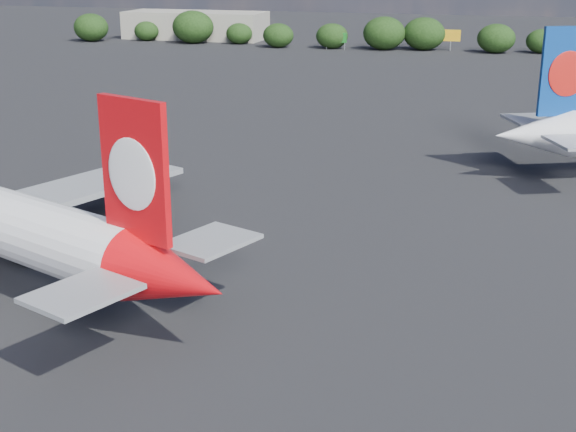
# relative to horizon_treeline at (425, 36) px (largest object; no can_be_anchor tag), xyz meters

# --- Properties ---
(ground) EXTENTS (500.00, 500.00, 0.00)m
(ground) POSITION_rel_horizon_treeline_xyz_m (-5.34, -119.99, -3.93)
(ground) COLOR black
(ground) RESTS_ON ground
(terminal_building) EXTENTS (42.00, 16.00, 8.00)m
(terminal_building) POSITION_rel_horizon_treeline_xyz_m (-70.34, 12.01, 0.07)
(terminal_building) COLOR gray
(terminal_building) RESTS_ON ground
(highway_sign) EXTENTS (6.00, 0.30, 4.50)m
(highway_sign) POSITION_rel_horizon_treeline_xyz_m (-23.34, -3.99, -0.80)
(highway_sign) COLOR #166E1E
(highway_sign) RESTS_ON ground
(billboard_yellow) EXTENTS (5.00, 0.30, 5.50)m
(billboard_yellow) POSITION_rel_horizon_treeline_xyz_m (6.66, 2.01, -0.06)
(billboard_yellow) COLOR gold
(billboard_yellow) RESTS_ON ground
(horizon_treeline) EXTENTS (208.40, 16.63, 9.26)m
(horizon_treeline) POSITION_rel_horizon_treeline_xyz_m (0.00, 0.00, 0.00)
(horizon_treeline) COLOR black
(horizon_treeline) RESTS_ON ground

